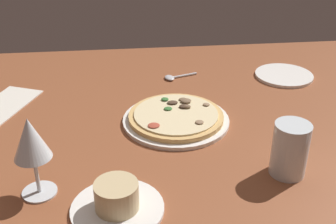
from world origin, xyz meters
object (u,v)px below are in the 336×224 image
ramekin_on_saucer (117,201)px  paper_menu (5,105)px  pizza_main (176,118)px  spoon (173,77)px  side_plate (284,75)px  water_glass (290,152)px  wine_glass_far (31,142)px

ramekin_on_saucer → paper_menu: ramekin_on_saucer is taller
pizza_main → paper_menu: pizza_main is taller
ramekin_on_saucer → spoon: 61.43cm
side_plate → paper_menu: side_plate is taller
ramekin_on_saucer → paper_menu: 55.15cm
pizza_main → water_glass: (-20.52, 23.99, 4.04)cm
water_glass → paper_menu: 76.33cm
wine_glass_far → spoon: (-32.91, -51.96, -11.51)cm
pizza_main → side_plate: pizza_main is taller
ramekin_on_saucer → side_plate: ramekin_on_saucer is taller
ramekin_on_saucer → water_glass: 36.59cm
paper_menu → spoon: (-48.10, -12.89, 0.31)cm
side_plate → paper_menu: size_ratio=0.83×
ramekin_on_saucer → wine_glass_far: size_ratio=1.04×
ramekin_on_saucer → side_plate: size_ratio=0.99×
side_plate → ramekin_on_saucer: bearing=47.3°
pizza_main → spoon: (-2.58, -26.85, -0.76)cm
side_plate → paper_menu: bearing=7.3°
ramekin_on_saucer → spoon: size_ratio=1.61×
ramekin_on_saucer → wine_glass_far: bearing=-24.2°
ramekin_on_saucer → water_glass: water_glass is taller
wine_glass_far → paper_menu: size_ratio=0.79×
water_glass → spoon: size_ratio=1.07×
spoon → side_plate: bearing=176.1°
ramekin_on_saucer → spoon: ramekin_on_saucer is taller
wine_glass_far → side_plate: 84.50cm
side_plate → pizza_main: bearing=33.4°
ramekin_on_saucer → paper_menu: (30.46, -45.92, -2.09)cm
wine_glass_far → paper_menu: 43.56cm
pizza_main → ramekin_on_saucer: bearing=64.8°
side_plate → spoon: 34.61cm
pizza_main → side_plate: size_ratio=1.52×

